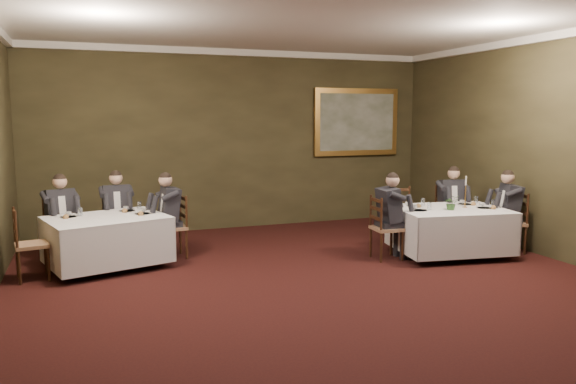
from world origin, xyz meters
TOP-DOWN VIEW (x-y plane):
  - ground at (0.00, 0.00)m, footprint 10.00×10.00m
  - ceiling at (0.00, 0.00)m, footprint 8.00×10.00m
  - back_wall at (0.00, 5.00)m, footprint 8.00×0.10m
  - crown_molding at (0.00, 0.00)m, footprint 8.00×10.00m
  - table_main at (2.60, 1.60)m, footprint 1.89×1.54m
  - table_second at (-2.60, 2.72)m, footprint 1.93×1.65m
  - chair_main_backleft at (2.27, 2.54)m, footprint 0.54×0.52m
  - chair_main_backright at (3.18, 2.41)m, footprint 0.51×0.49m
  - diner_main_backright at (3.18, 2.40)m, footprint 0.48×0.54m
  - chair_main_endleft at (1.52, 1.76)m, footprint 0.45×0.47m
  - diner_main_endleft at (1.53, 1.76)m, footprint 0.50×0.44m
  - chair_main_endright at (3.68, 1.45)m, footprint 0.54×0.55m
  - diner_main_endright at (3.67, 1.45)m, footprint 0.58×0.53m
  - chair_sec_backleft at (-3.25, 3.41)m, footprint 0.55×0.53m
  - diner_sec_backleft at (-3.25, 3.40)m, footprint 0.53×0.58m
  - chair_sec_backright at (-2.40, 3.65)m, footprint 0.46×0.44m
  - diner_sec_backright at (-2.40, 3.64)m, footprint 0.44×0.50m
  - chair_sec_endright at (-1.60, 3.00)m, footprint 0.46×0.48m
  - diner_sec_endright at (-1.61, 3.00)m, footprint 0.51×0.45m
  - chair_sec_endleft at (-3.60, 2.44)m, footprint 0.48×0.50m
  - centerpiece at (2.53, 1.49)m, footprint 0.27×0.25m
  - candlestick at (2.88, 1.62)m, footprint 0.08×0.08m
  - place_setting_table_main at (2.25, 2.05)m, footprint 0.33×0.31m
  - place_setting_table_second at (-3.06, 2.96)m, footprint 0.33×0.31m
  - painting at (2.60, 4.94)m, footprint 1.92×0.09m

SIDE VIEW (x-z plane):
  - ground at x=0.00m, z-range 0.00..0.00m
  - chair_main_backleft at x=2.27m, z-range -0.22..0.78m
  - chair_main_backright at x=3.18m, z-range -0.22..0.78m
  - chair_main_endleft at x=1.52m, z-range -0.22..0.78m
  - chair_main_endright at x=3.68m, z-range -0.22..0.78m
  - chair_sec_backleft at x=-3.25m, z-range -0.22..0.78m
  - chair_sec_backright at x=-2.40m, z-range -0.22..0.78m
  - chair_sec_endright at x=-1.60m, z-range -0.22..0.78m
  - chair_sec_endleft at x=-3.60m, z-range -0.22..0.78m
  - table_second at x=-2.60m, z-range 0.12..0.78m
  - table_main at x=2.60m, z-range 0.12..0.78m
  - diner_main_backright at x=3.18m, z-range -0.16..1.19m
  - diner_main_endleft at x=1.53m, z-range -0.16..1.19m
  - diner_main_endright at x=3.67m, z-range -0.16..1.19m
  - diner_sec_backleft at x=-3.25m, z-range -0.16..1.19m
  - diner_sec_backright at x=-2.40m, z-range -0.16..1.19m
  - diner_sec_endright at x=-1.61m, z-range -0.16..1.19m
  - place_setting_table_main at x=2.25m, z-range 0.73..0.87m
  - place_setting_table_second at x=-3.06m, z-range 0.73..0.87m
  - centerpiece at x=2.53m, z-range 0.76..1.01m
  - candlestick at x=2.88m, z-range 0.69..1.22m
  - back_wall at x=0.00m, z-range 0.00..3.50m
  - painting at x=2.60m, z-range 1.39..2.80m
  - crown_molding at x=0.00m, z-range 3.38..3.50m
  - ceiling at x=0.00m, z-range 3.45..3.55m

